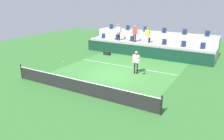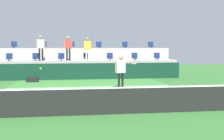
# 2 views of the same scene
# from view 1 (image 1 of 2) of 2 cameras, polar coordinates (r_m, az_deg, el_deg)

# --- Properties ---
(ground_plane) EXTENTS (40.00, 40.00, 0.00)m
(ground_plane) POSITION_cam_1_polar(r_m,az_deg,el_deg) (16.69, -0.12, -1.23)
(ground_plane) COLOR #336B2D
(court_inner_paint) EXTENTS (9.00, 10.00, 0.01)m
(court_inner_paint) POSITION_cam_1_polar(r_m,az_deg,el_deg) (17.51, 1.54, -0.27)
(court_inner_paint) COLOR #3D7F38
(court_inner_paint) RESTS_ON ground_plane
(court_service_line) EXTENTS (9.00, 0.06, 0.00)m
(court_service_line) POSITION_cam_1_polar(r_m,az_deg,el_deg) (18.69, 3.61, 0.92)
(court_service_line) COLOR white
(court_service_line) RESTS_ON ground_plane
(tennis_net) EXTENTS (10.48, 0.08, 1.07)m
(tennis_net) POSITION_cam_1_polar(r_m,az_deg,el_deg) (13.44, -8.80, -4.13)
(tennis_net) COLOR black
(tennis_net) RESTS_ON ground_plane
(sponsor_backboard) EXTENTS (13.00, 0.16, 1.10)m
(sponsor_backboard) POSITION_cam_1_polar(r_m,az_deg,el_deg) (21.71, 7.95, 4.73)
(sponsor_backboard) COLOR #0F3323
(sponsor_backboard) RESTS_ON ground_plane
(seating_tier_lower) EXTENTS (13.00, 1.80, 1.25)m
(seating_tier_lower) POSITION_cam_1_polar(r_m,az_deg,el_deg) (22.88, 9.22, 5.55)
(seating_tier_lower) COLOR #ADAAA3
(seating_tier_lower) RESTS_ON ground_plane
(seating_tier_upper) EXTENTS (13.00, 1.80, 2.10)m
(seating_tier_upper) POSITION_cam_1_polar(r_m,az_deg,el_deg) (24.45, 10.83, 7.30)
(seating_tier_upper) COLOR #ADAAA3
(seating_tier_upper) RESTS_ON ground_plane
(stadium_chair_lower_far_left) EXTENTS (0.44, 0.40, 0.52)m
(stadium_chair_lower_far_left) POSITION_cam_1_polar(r_m,az_deg,el_deg) (25.04, -2.32, 8.82)
(stadium_chair_lower_far_left) COLOR #2D2D33
(stadium_chair_lower_far_left) RESTS_ON seating_tier_lower
(stadium_chair_lower_left) EXTENTS (0.44, 0.40, 0.52)m
(stadium_chair_lower_left) POSITION_cam_1_polar(r_m,az_deg,el_deg) (24.13, 1.31, 8.47)
(stadium_chair_lower_left) COLOR #2D2D33
(stadium_chair_lower_left) RESTS_ON seating_tier_lower
(stadium_chair_lower_mid_left) EXTENTS (0.44, 0.40, 0.52)m
(stadium_chair_lower_mid_left) POSITION_cam_1_polar(r_m,az_deg,el_deg) (23.33, 5.17, 8.07)
(stadium_chair_lower_mid_left) COLOR #2D2D33
(stadium_chair_lower_mid_left) RESTS_ON seating_tier_lower
(stadium_chair_lower_center) EXTENTS (0.44, 0.40, 0.52)m
(stadium_chair_lower_center) POSITION_cam_1_polar(r_m,az_deg,el_deg) (22.64, 9.33, 7.59)
(stadium_chair_lower_center) COLOR #2D2D33
(stadium_chair_lower_center) RESTS_ON seating_tier_lower
(stadium_chair_lower_mid_right) EXTENTS (0.44, 0.40, 0.52)m
(stadium_chair_lower_mid_right) POSITION_cam_1_polar(r_m,az_deg,el_deg) (22.10, 13.47, 7.07)
(stadium_chair_lower_mid_right) COLOR #2D2D33
(stadium_chair_lower_mid_right) RESTS_ON seating_tier_lower
(stadium_chair_lower_right) EXTENTS (0.44, 0.40, 0.52)m
(stadium_chair_lower_right) POSITION_cam_1_polar(r_m,az_deg,el_deg) (21.65, 18.15, 6.44)
(stadium_chair_lower_right) COLOR #2D2D33
(stadium_chair_lower_right) RESTS_ON seating_tier_lower
(stadium_chair_lower_far_right) EXTENTS (0.44, 0.40, 0.52)m
(stadium_chair_lower_far_right) POSITION_cam_1_polar(r_m,az_deg,el_deg) (21.37, 22.62, 5.79)
(stadium_chair_lower_far_right) COLOR #2D2D33
(stadium_chair_lower_far_right) RESTS_ON seating_tier_lower
(stadium_chair_upper_far_left) EXTENTS (0.44, 0.40, 0.52)m
(stadium_chair_upper_far_left) POSITION_cam_1_polar(r_m,az_deg,el_deg) (26.44, -0.24, 11.20)
(stadium_chair_upper_far_left) COLOR #2D2D33
(stadium_chair_upper_far_left) RESTS_ON seating_tier_upper
(stadium_chair_upper_left) EXTENTS (0.44, 0.40, 0.52)m
(stadium_chair_upper_left) POSITION_cam_1_polar(r_m,az_deg,el_deg) (25.41, 4.09, 10.87)
(stadium_chair_upper_left) COLOR #2D2D33
(stadium_chair_upper_left) RESTS_ON seating_tier_upper
(stadium_chair_upper_mid_left) EXTENTS (0.44, 0.40, 0.52)m
(stadium_chair_upper_mid_left) POSITION_cam_1_polar(r_m,az_deg,el_deg) (24.54, 8.65, 10.45)
(stadium_chair_upper_mid_left) COLOR #2D2D33
(stadium_chair_upper_mid_left) RESTS_ON seating_tier_upper
(stadium_chair_upper_mid_right) EXTENTS (0.44, 0.40, 0.52)m
(stadium_chair_upper_mid_right) POSITION_cam_1_polar(r_m,az_deg,el_deg) (23.85, 13.44, 9.94)
(stadium_chair_upper_mid_right) COLOR #2D2D33
(stadium_chair_upper_mid_right) RESTS_ON seating_tier_upper
(stadium_chair_upper_right) EXTENTS (0.44, 0.40, 0.52)m
(stadium_chair_upper_right) POSITION_cam_1_polar(r_m,az_deg,el_deg) (23.33, 18.41, 9.34)
(stadium_chair_upper_right) COLOR #2D2D33
(stadium_chair_upper_right) RESTS_ON seating_tier_upper
(stadium_chair_upper_far_right) EXTENTS (0.44, 0.40, 0.52)m
(stadium_chair_upper_far_right) POSITION_cam_1_polar(r_m,az_deg,el_deg) (22.99, 23.62, 8.63)
(stadium_chair_upper_far_right) COLOR #2D2D33
(stadium_chair_upper_far_right) RESTS_ON seating_tier_upper
(tennis_player) EXTENTS (0.99, 1.17, 1.79)m
(tennis_player) POSITION_cam_1_polar(r_m,az_deg,el_deg) (16.66, 6.34, 2.62)
(tennis_player) COLOR black
(tennis_player) RESTS_ON ground_plane
(spectator_in_grey) EXTENTS (0.61, 0.24, 1.76)m
(spectator_in_grey) POSITION_cam_1_polar(r_m,az_deg,el_deg) (23.46, 1.78, 10.30)
(spectator_in_grey) COLOR black
(spectator_in_grey) RESTS_ON seating_tier_lower
(spectator_leaning_on_rail) EXTENTS (0.59, 0.28, 1.70)m
(spectator_leaning_on_rail) POSITION_cam_1_polar(r_m,az_deg,el_deg) (22.65, 5.98, 9.82)
(spectator_leaning_on_rail) COLOR black
(spectator_leaning_on_rail) RESTS_ON seating_tier_lower
(spectator_in_white) EXTENTS (0.57, 0.25, 1.61)m
(spectator_in_white) POSITION_cam_1_polar(r_m,az_deg,el_deg) (22.14, 9.21, 9.32)
(spectator_in_white) COLOR white
(spectator_in_white) RESTS_ON seating_tier_lower
(tennis_ball) EXTENTS (0.07, 0.07, 0.07)m
(tennis_ball) POSITION_cam_1_polar(r_m,az_deg,el_deg) (15.17, -12.58, 2.14)
(tennis_ball) COLOR #CCE033
(equipment_bag) EXTENTS (0.76, 0.28, 0.30)m
(equipment_bag) POSITION_cam_1_polar(r_m,az_deg,el_deg) (22.49, -1.34, 4.33)
(equipment_bag) COLOR black
(equipment_bag) RESTS_ON ground_plane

